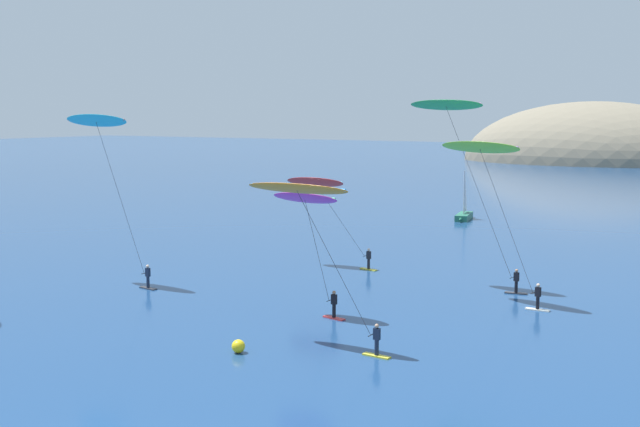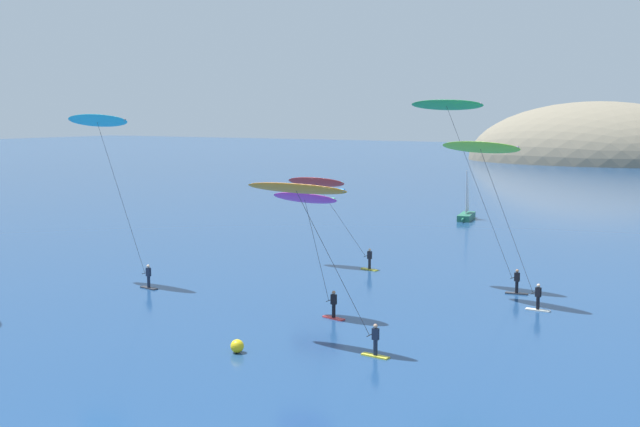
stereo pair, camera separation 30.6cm
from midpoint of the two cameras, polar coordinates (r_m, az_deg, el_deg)
The scene contains 8 objects.
sailboat_near at distance 93.78m, azimuth 10.08°, elevation -0.06°, with size 2.32×5.97×5.70m.
kitesurfer_lime at distance 53.01m, azimuth 11.38°, elevation 3.98°, with size 8.16×2.89×10.54m.
kitesurfer_red at distance 64.28m, azimuth -0.22°, elevation 1.83°, with size 8.09×1.72×7.24m.
kitesurfer_magenta at distance 48.25m, azimuth -1.10°, elevation 0.48°, with size 5.06×1.69×7.64m.
kitesurfer_orange at distance 42.06m, azimuth -1.44°, elevation 0.96°, with size 8.79×1.38×8.71m.
kitesurfer_cyan at distance 59.76m, azimuth -15.57°, elevation 5.69°, with size 8.61×1.64×12.26m.
kitesurfer_green at distance 57.41m, azimuth 9.12°, elevation 6.79°, with size 9.23×2.08×13.27m.
marker_buoy at distance 41.98m, azimuth -6.04°, elevation -9.37°, with size 0.70×0.70×0.70m, color yellow.
Camera 1 is at (20.52, -18.65, 12.28)m, focal length 45.00 mm.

